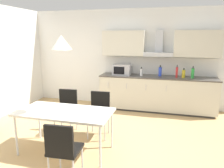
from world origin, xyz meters
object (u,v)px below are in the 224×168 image
object	(u,v)px
microwave	(122,70)
bottle_red	(177,72)
bottle_white	(141,72)
pendant_lamp	(61,42)
dining_table	(65,114)
chair_far_right	(99,109)
bottle_blue	(160,72)
chair_far_left	(67,106)
chair_near_right	(63,147)
bottle_yellow	(184,74)
bottle_green	(193,73)

from	to	relation	value
microwave	bottle_red	distance (m)	1.43
microwave	bottle_red	bearing A→B (deg)	-1.91
bottle_white	pendant_lamp	world-z (taller)	pendant_lamp
bottle_red	pendant_lamp	size ratio (longest dim) A/B	1.00
dining_table	chair_far_right	distance (m)	0.86
bottle_blue	dining_table	world-z (taller)	bottle_blue
chair_far_left	chair_far_right	world-z (taller)	same
chair_far_left	chair_far_right	size ratio (longest dim) A/B	1.00
chair_far_left	chair_far_right	xyz separation A→B (m)	(0.70, 0.00, 0.00)
bottle_blue	chair_near_right	world-z (taller)	bottle_blue
microwave	chair_near_right	world-z (taller)	microwave
bottle_red	pendant_lamp	xyz separation A→B (m)	(-1.82, -2.55, 0.79)
microwave	chair_far_right	world-z (taller)	microwave
microwave	pendant_lamp	bearing A→B (deg)	-98.54
microwave	chair_far_right	xyz separation A→B (m)	(-0.04, -1.82, -0.53)
chair_near_right	chair_far_left	distance (m)	1.70
microwave	bottle_blue	world-z (taller)	bottle_blue
microwave	bottle_red	size ratio (longest dim) A/B	1.51
bottle_blue	bottle_yellow	size ratio (longest dim) A/B	1.19
chair_near_right	chair_far_right	bearing A→B (deg)	90.37
bottle_yellow	bottle_red	world-z (taller)	bottle_red
bottle_blue	bottle_green	bearing A→B (deg)	-4.72
bottle_yellow	pendant_lamp	xyz separation A→B (m)	(-1.98, -2.58, 0.82)
bottle_blue	bottle_white	size ratio (longest dim) A/B	1.22
chair_far_right	pendant_lamp	size ratio (longest dim) A/B	2.72
bottle_yellow	chair_far_left	xyz separation A→B (m)	(-2.34, -1.81, -0.49)
microwave	chair_far_right	size ratio (longest dim) A/B	0.55
bottle_yellow	chair_far_right	distance (m)	2.49
bottle_green	dining_table	world-z (taller)	bottle_green
microwave	pendant_lamp	size ratio (longest dim) A/B	1.50
bottle_blue	bottle_white	bearing A→B (deg)	-169.91
bottle_green	bottle_white	xyz separation A→B (m)	(-1.27, -0.02, -0.03)
bottle_yellow	dining_table	world-z (taller)	bottle_yellow
microwave	bottle_yellow	xyz separation A→B (m)	(1.59, -0.01, -0.04)
chair_far_right	bottle_white	bearing A→B (deg)	72.18
bottle_green	dining_table	size ratio (longest dim) A/B	0.19
microwave	chair_far_left	bearing A→B (deg)	-112.30
bottle_green	bottle_yellow	size ratio (longest dim) A/B	1.25
bottle_white	dining_table	xyz separation A→B (m)	(-0.92, -2.56, -0.34)
bottle_green	chair_near_right	distance (m)	3.86
microwave	bottle_blue	bearing A→B (deg)	2.89
bottle_green	chair_far_left	distance (m)	3.17
bottle_yellow	chair_near_right	distance (m)	3.76
bottle_green	bottle_blue	world-z (taller)	bottle_green
bottle_green	bottle_yellow	xyz separation A→B (m)	(-0.21, 0.00, -0.03)
bottle_yellow	dining_table	xyz separation A→B (m)	(-1.98, -2.58, -0.34)
bottle_red	chair_far_right	world-z (taller)	bottle_red
bottle_blue	chair_far_right	bearing A→B (deg)	-119.35
bottle_yellow	microwave	bearing A→B (deg)	179.61
microwave	bottle_white	bearing A→B (deg)	-3.67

